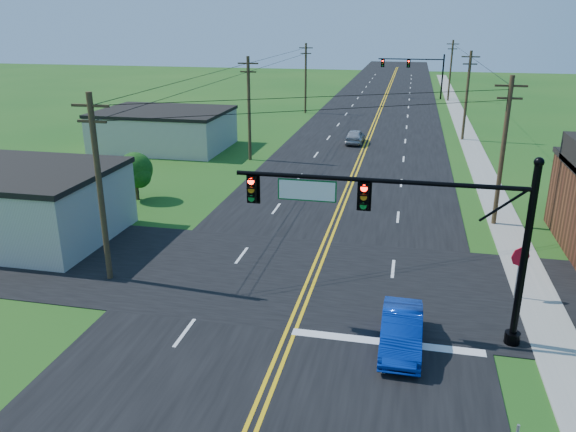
% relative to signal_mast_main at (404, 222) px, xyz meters
% --- Properties ---
extents(road_main, '(16.00, 220.00, 0.04)m').
position_rel_signal_mast_main_xyz_m(road_main, '(-4.34, 42.00, -4.73)').
color(road_main, black).
rests_on(road_main, ground).
extents(road_cross, '(70.00, 10.00, 0.04)m').
position_rel_signal_mast_main_xyz_m(road_cross, '(-4.34, 4.00, -4.73)').
color(road_cross, black).
rests_on(road_cross, ground).
extents(sidewalk, '(2.00, 160.00, 0.08)m').
position_rel_signal_mast_main_xyz_m(sidewalk, '(6.16, 32.00, -4.71)').
color(sidewalk, gray).
rests_on(sidewalk, ground).
extents(signal_mast_main, '(11.30, 0.60, 7.48)m').
position_rel_signal_mast_main_xyz_m(signal_mast_main, '(0.00, 0.00, 0.00)').
color(signal_mast_main, black).
rests_on(signal_mast_main, ground).
extents(signal_mast_far, '(10.98, 0.60, 7.48)m').
position_rel_signal_mast_main_xyz_m(signal_mast_far, '(0.10, 72.00, -0.20)').
color(signal_mast_far, black).
rests_on(signal_mast_far, ground).
extents(cream_bldg_near, '(10.20, 8.20, 4.10)m').
position_rel_signal_mast_main_xyz_m(cream_bldg_near, '(-21.34, 6.00, -2.69)').
color(cream_bldg_near, beige).
rests_on(cream_bldg_near, ground).
extents(cream_bldg_far, '(12.20, 9.20, 3.70)m').
position_rel_signal_mast_main_xyz_m(cream_bldg_far, '(-23.34, 30.00, -2.89)').
color(cream_bldg_far, beige).
rests_on(cream_bldg_far, ground).
extents(utility_pole_left_a, '(1.80, 0.28, 9.00)m').
position_rel_signal_mast_main_xyz_m(utility_pole_left_a, '(-13.84, 2.00, -0.03)').
color(utility_pole_left_a, '#3C291B').
rests_on(utility_pole_left_a, ground).
extents(utility_pole_left_b, '(1.80, 0.28, 9.00)m').
position_rel_signal_mast_main_xyz_m(utility_pole_left_b, '(-13.84, 27.00, -0.03)').
color(utility_pole_left_b, '#3C291B').
rests_on(utility_pole_left_b, ground).
extents(utility_pole_left_c, '(1.80, 0.28, 9.00)m').
position_rel_signal_mast_main_xyz_m(utility_pole_left_c, '(-13.84, 54.00, -0.03)').
color(utility_pole_left_c, '#3C291B').
rests_on(utility_pole_left_c, ground).
extents(utility_pole_right_a, '(1.80, 0.28, 9.00)m').
position_rel_signal_mast_main_xyz_m(utility_pole_right_a, '(5.46, 14.00, -0.03)').
color(utility_pole_right_a, '#3C291B').
rests_on(utility_pole_right_a, ground).
extents(utility_pole_right_b, '(1.80, 0.28, 9.00)m').
position_rel_signal_mast_main_xyz_m(utility_pole_right_b, '(5.46, 40.00, -0.03)').
color(utility_pole_right_b, '#3C291B').
rests_on(utility_pole_right_b, ground).
extents(utility_pole_right_c, '(1.80, 0.28, 9.00)m').
position_rel_signal_mast_main_xyz_m(utility_pole_right_c, '(5.46, 70.00, -0.03)').
color(utility_pole_right_c, '#3C291B').
rests_on(utility_pole_right_c, ground).
extents(tree_left, '(2.40, 2.40, 3.37)m').
position_rel_signal_mast_main_xyz_m(tree_left, '(-18.34, 14.00, -2.59)').
color(tree_left, '#3C291B').
rests_on(tree_left, ground).
extents(blue_car, '(1.54, 4.38, 1.44)m').
position_rel_signal_mast_main_xyz_m(blue_car, '(0.21, -1.22, -4.03)').
color(blue_car, '#072A99').
rests_on(blue_car, ground).
extents(distant_car, '(1.83, 4.24, 1.43)m').
position_rel_signal_mast_main_xyz_m(distant_car, '(-5.33, 35.85, -4.04)').
color(distant_car, '#A6A6AB').
rests_on(distant_car, ground).
extents(stop_sign, '(0.85, 0.40, 2.54)m').
position_rel_signal_mast_main_xyz_m(stop_sign, '(5.17, 3.98, -2.92)').
color(stop_sign, slate).
rests_on(stop_sign, ground).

